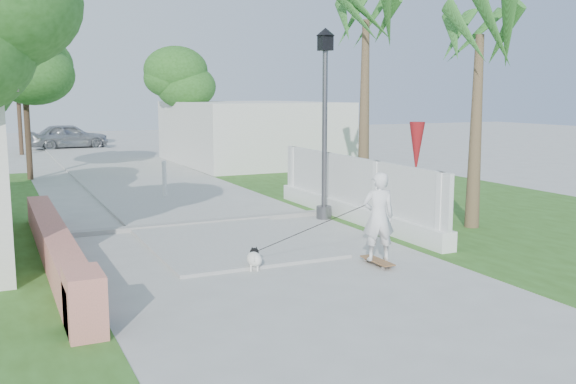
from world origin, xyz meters
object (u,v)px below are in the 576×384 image
bollard (164,178)px  skateboarder (323,226)px  patio_umbrella (417,148)px  parked_car (70,136)px  dog (254,258)px  street_lamp (325,116)px

bollard → skateboarder: bearing=-85.5°
patio_umbrella → parked_car: patio_umbrella is taller
bollard → skateboarder: skateboarder is taller
patio_umbrella → dog: 5.84m
patio_umbrella → dog: size_ratio=4.63×
dog → patio_umbrella: bearing=48.3°
bollard → skateboarder: 8.31m
street_lamp → parked_car: (-3.15, 23.10, -1.74)m
dog → skateboarder: bearing=6.4°
bollard → dog: size_ratio=2.19×
skateboarder → dog: skateboarder is taller
bollard → street_lamp: bearing=-59.0°
patio_umbrella → bollard: bearing=129.9°
bollard → parked_car: bearing=91.4°
street_lamp → bollard: bearing=121.0°
parked_car → bollard: bearing=-179.5°
bollard → skateboarder: (0.65, -8.28, 0.12)m
street_lamp → bollard: street_lamp is taller
skateboarder → parked_car: 26.90m
skateboarder → parked_car: (-1.10, 26.88, -0.03)m
street_lamp → bollard: 5.56m
patio_umbrella → parked_car: 24.64m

